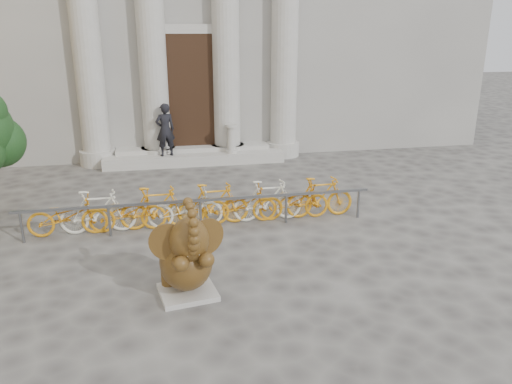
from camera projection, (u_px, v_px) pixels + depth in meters
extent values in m
plane|color=#474442|center=(242.00, 305.00, 8.28)|extent=(80.00, 80.00, 0.00)
cube|color=black|center=(191.00, 93.00, 16.79)|extent=(2.40, 0.16, 4.00)
cylinder|color=#A8A59E|center=(86.00, 41.00, 15.55)|extent=(0.90, 0.90, 8.00)
cylinder|color=#A8A59E|center=(151.00, 40.00, 15.92)|extent=(0.90, 0.90, 8.00)
cylinder|color=#A8A59E|center=(226.00, 40.00, 16.37)|extent=(0.90, 0.90, 8.00)
cylinder|color=#A8A59E|center=(285.00, 40.00, 16.74)|extent=(0.90, 0.90, 8.00)
cube|color=#A8A59E|center=(195.00, 158.00, 16.97)|extent=(6.00, 1.20, 0.36)
cube|color=#A8A59E|center=(188.00, 292.00, 8.60)|extent=(1.05, 0.98, 0.09)
ellipsoid|color=black|center=(184.00, 270.00, 8.68)|extent=(0.89, 0.86, 0.60)
ellipsoid|color=black|center=(186.00, 261.00, 8.43)|extent=(1.06, 1.25, 0.97)
cylinder|color=black|center=(169.00, 277.00, 8.76)|extent=(0.32, 0.32, 0.24)
cylinder|color=black|center=(197.00, 273.00, 8.92)|extent=(0.32, 0.32, 0.24)
cylinder|color=black|center=(178.00, 262.00, 7.98)|extent=(0.31, 0.59, 0.37)
cylinder|color=black|center=(203.00, 258.00, 8.11)|extent=(0.31, 0.59, 0.37)
ellipsoid|color=black|center=(189.00, 240.00, 7.97)|extent=(0.72, 0.69, 0.75)
cylinder|color=black|center=(168.00, 242.00, 7.98)|extent=(0.64, 0.15, 0.64)
cylinder|color=black|center=(207.00, 237.00, 8.19)|extent=(0.59, 0.33, 0.64)
cone|color=beige|center=(185.00, 254.00, 7.81)|extent=(0.15, 0.22, 0.10)
cone|color=beige|center=(199.00, 252.00, 7.89)|extent=(0.09, 0.22, 0.10)
cube|color=slate|center=(200.00, 200.00, 11.19)|extent=(8.00, 0.06, 0.06)
cylinder|color=slate|center=(22.00, 227.00, 10.59)|extent=(0.06, 0.06, 0.70)
cylinder|color=slate|center=(109.00, 221.00, 10.93)|extent=(0.06, 0.06, 0.70)
cylinder|color=slate|center=(201.00, 215.00, 11.30)|extent=(0.06, 0.06, 0.70)
cylinder|color=slate|center=(286.00, 209.00, 11.68)|extent=(0.06, 0.06, 0.70)
cylinder|color=slate|center=(358.00, 204.00, 12.01)|extent=(0.06, 0.06, 0.70)
imported|color=orange|center=(67.00, 214.00, 10.94)|extent=(1.70, 0.50, 1.00)
imported|color=beige|center=(98.00, 212.00, 11.06)|extent=(1.66, 0.47, 1.00)
imported|color=orange|center=(128.00, 210.00, 11.19)|extent=(1.70, 0.50, 1.00)
imported|color=orange|center=(157.00, 208.00, 11.31)|extent=(1.66, 0.47, 1.00)
imported|color=beige|center=(185.00, 206.00, 11.43)|extent=(1.70, 0.50, 1.00)
imported|color=orange|center=(213.00, 204.00, 11.55)|extent=(1.66, 0.47, 1.00)
imported|color=orange|center=(241.00, 202.00, 11.67)|extent=(1.70, 0.50, 1.00)
imported|color=beige|center=(268.00, 200.00, 11.79)|extent=(1.66, 0.47, 1.00)
imported|color=orange|center=(294.00, 199.00, 11.91)|extent=(1.70, 0.50, 1.00)
imported|color=orange|center=(320.00, 197.00, 12.03)|extent=(1.66, 0.47, 1.00)
imported|color=black|center=(165.00, 130.00, 16.22)|extent=(0.71, 0.55, 1.73)
cylinder|color=#A8A59E|center=(231.00, 151.00, 16.85)|extent=(0.40, 0.40, 0.12)
cylinder|color=#A8A59E|center=(231.00, 140.00, 16.73)|extent=(0.28, 0.28, 0.89)
cylinder|color=#A8A59E|center=(231.00, 126.00, 16.58)|extent=(0.40, 0.40, 0.10)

